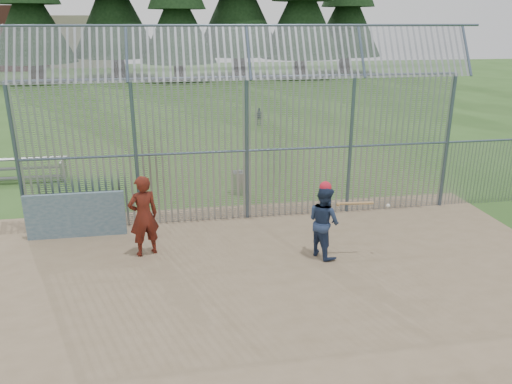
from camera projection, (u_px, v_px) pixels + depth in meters
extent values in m
plane|color=#2D511E|center=(271.00, 275.00, 11.17)|extent=(120.00, 120.00, 0.00)
cube|color=#756047|center=(276.00, 286.00, 10.70)|extent=(14.00, 10.00, 0.02)
cube|color=#38566B|center=(76.00, 215.00, 12.95)|extent=(2.50, 0.12, 1.20)
imported|color=navy|center=(324.00, 222.00, 11.81)|extent=(0.96, 1.05, 1.76)
imported|color=maroon|center=(144.00, 216.00, 11.84)|extent=(0.85, 0.71, 1.99)
imported|color=slate|center=(259.00, 117.00, 27.04)|extent=(0.60, 0.34, 0.96)
sphere|color=red|center=(325.00, 187.00, 11.53)|extent=(0.28, 0.28, 0.28)
cylinder|color=#AA7F4C|center=(356.00, 203.00, 11.63)|extent=(0.85, 0.16, 0.07)
sphere|color=#AA7F4C|center=(338.00, 204.00, 11.56)|extent=(0.09, 0.09, 0.09)
sphere|color=white|center=(388.00, 206.00, 11.62)|extent=(0.09, 0.09, 0.09)
cylinder|color=gray|center=(240.00, 183.00, 16.37)|extent=(0.52, 0.52, 0.70)
cylinder|color=#9EA0A5|center=(240.00, 172.00, 16.25)|extent=(0.56, 0.56, 0.05)
sphere|color=#9EA0A5|center=(240.00, 171.00, 16.23)|extent=(0.10, 0.10, 0.10)
cube|color=slate|center=(20.00, 178.00, 17.42)|extent=(3.00, 0.25, 0.05)
cube|color=slate|center=(22.00, 168.00, 17.66)|extent=(3.00, 0.25, 0.05)
cube|color=slate|center=(23.00, 159.00, 17.91)|extent=(3.00, 0.25, 0.05)
cube|color=slate|center=(64.00, 169.00, 17.92)|extent=(0.06, 0.90, 0.70)
cylinder|color=#47566B|center=(17.00, 160.00, 12.83)|extent=(0.10, 0.10, 4.00)
cylinder|color=#47566B|center=(136.00, 155.00, 13.31)|extent=(0.10, 0.10, 4.00)
cylinder|color=#47566B|center=(247.00, 151.00, 13.78)|extent=(0.10, 0.10, 4.00)
cylinder|color=#47566B|center=(350.00, 146.00, 14.26)|extent=(0.10, 0.10, 4.00)
cylinder|color=#47566B|center=(447.00, 142.00, 14.74)|extent=(0.10, 0.10, 4.00)
cylinder|color=#47566B|center=(246.00, 77.00, 13.13)|extent=(12.00, 0.07, 0.07)
cylinder|color=#47566B|center=(247.00, 151.00, 13.78)|extent=(12.00, 0.06, 0.06)
cube|color=gray|center=(247.00, 151.00, 13.78)|extent=(12.00, 0.02, 4.00)
cube|color=gray|center=(249.00, 52.00, 12.57)|extent=(12.00, 0.77, 1.31)
cylinder|color=#47566B|center=(443.00, 175.00, 15.06)|extent=(0.08, 0.08, 2.00)
cylinder|color=#332319|center=(36.00, 65.00, 45.74)|extent=(1.19, 1.19, 3.06)
cylinder|color=#332319|center=(118.00, 60.00, 49.59)|extent=(1.33, 1.33, 3.42)
cylinder|color=#332319|center=(180.00, 65.00, 46.90)|extent=(1.12, 1.12, 2.88)
cylinder|color=#332319|center=(238.00, 58.00, 50.53)|extent=(1.40, 1.40, 3.60)
cylinder|color=#332319|center=(301.00, 61.00, 49.68)|extent=(1.26, 1.26, 3.24)
cylinder|color=#332319|center=(345.00, 58.00, 54.39)|extent=(1.19, 1.19, 3.06)
cube|color=#B2A58C|center=(87.00, 41.00, 62.36)|extent=(8.00, 7.00, 6.00)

